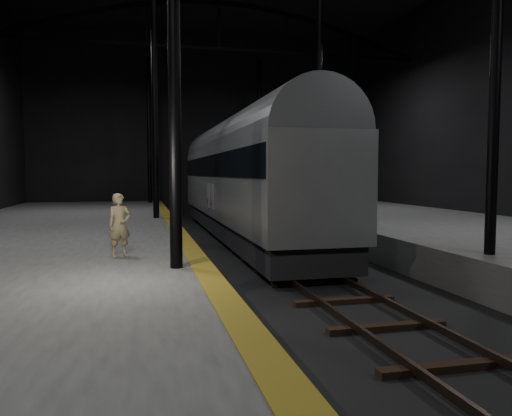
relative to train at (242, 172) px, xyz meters
name	(u,v)px	position (x,y,z in m)	size (l,w,h in m)	color
ground	(292,270)	(0.00, -7.50, -3.03)	(44.00, 44.00, 0.00)	black
platform_left	(28,265)	(-7.50, -7.50, -2.53)	(9.00, 43.80, 1.00)	#4A4A48
platform_right	(503,246)	(7.50, -7.50, -2.53)	(9.00, 43.80, 1.00)	#4A4A48
tactile_strip	(185,241)	(-3.25, -7.50, -2.02)	(0.50, 43.80, 0.01)	olive
track	(292,268)	(0.00, -7.50, -2.96)	(2.40, 43.00, 0.24)	#3F3328
train	(242,172)	(0.00, 0.00, 0.00)	(3.04, 20.29, 5.42)	#9D9FA4
woman	(120,225)	(-5.00, -9.79, -1.27)	(0.55, 0.36, 1.51)	tan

